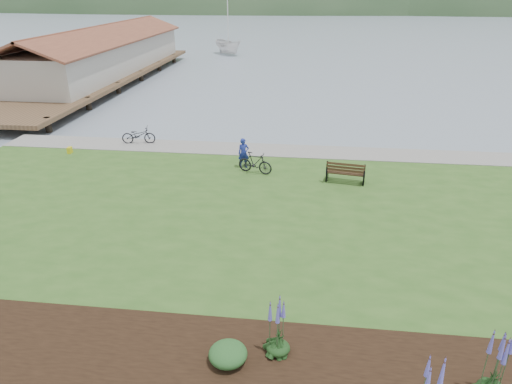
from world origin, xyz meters
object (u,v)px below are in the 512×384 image
Objects in this scene: person at (243,151)px; bicycle_a at (138,135)px; sailboat at (229,55)px; park_bench at (346,172)px.

bicycle_a is at bearing 134.14° from person.
bicycle_a is 40.89m from sailboat.
sailboat reaches higher than bicycle_a.
sailboat is (-8.46, 43.96, -1.31)m from person.
sailboat reaches higher than park_bench.
sailboat is (-13.55, 45.40, -0.95)m from park_bench.
park_bench is 12.67m from bicycle_a.
park_bench is 5.30m from person.
park_bench is at bearing -36.82° from person.
park_bench is 47.39m from sailboat.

